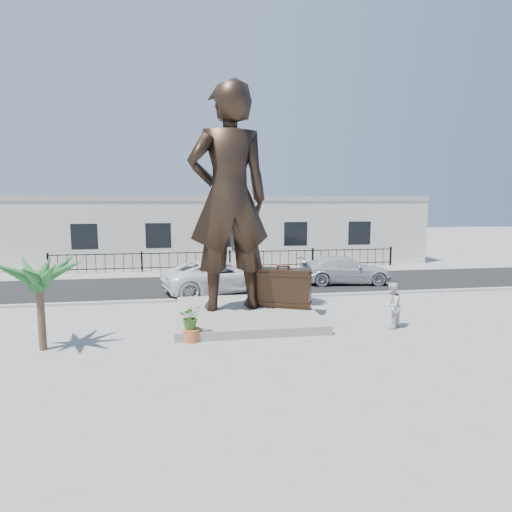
{
  "coord_description": "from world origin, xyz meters",
  "views": [
    {
      "loc": [
        -2.57,
        -14.3,
        4.49
      ],
      "look_at": [
        0.0,
        2.0,
        2.3
      ],
      "focal_mm": 30.0,
      "sensor_mm": 36.0,
      "label": 1
    }
  ],
  "objects_px": {
    "statue": "(229,199)",
    "suitcase": "(283,288)",
    "tourist": "(392,306)",
    "car_white": "(222,276)"
  },
  "relations": [
    {
      "from": "statue",
      "to": "suitcase",
      "type": "height_order",
      "value": "statue"
    },
    {
      "from": "suitcase",
      "to": "statue",
      "type": "bearing_deg",
      "value": -158.75
    },
    {
      "from": "statue",
      "to": "tourist",
      "type": "height_order",
      "value": "statue"
    },
    {
      "from": "tourist",
      "to": "suitcase",
      "type": "bearing_deg",
      "value": -80.17
    },
    {
      "from": "suitcase",
      "to": "car_white",
      "type": "xyz_separation_m",
      "value": [
        -2.06,
        4.34,
        -0.25
      ]
    },
    {
      "from": "suitcase",
      "to": "car_white",
      "type": "distance_m",
      "value": 4.81
    },
    {
      "from": "tourist",
      "to": "car_white",
      "type": "xyz_separation_m",
      "value": [
        -5.42,
        6.76,
        -0.01
      ]
    },
    {
      "from": "tourist",
      "to": "car_white",
      "type": "bearing_deg",
      "value": -95.71
    },
    {
      "from": "statue",
      "to": "car_white",
      "type": "distance_m",
      "value": 5.65
    },
    {
      "from": "statue",
      "to": "car_white",
      "type": "xyz_separation_m",
      "value": [
        0.03,
        4.26,
        -3.72
      ]
    }
  ]
}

